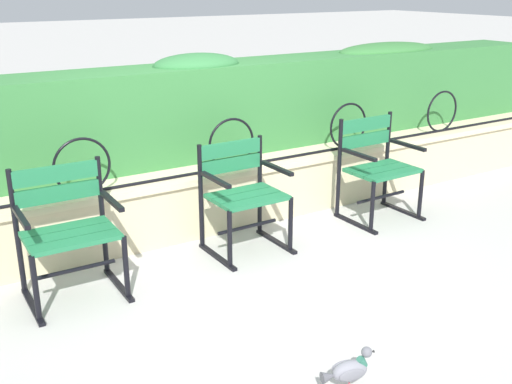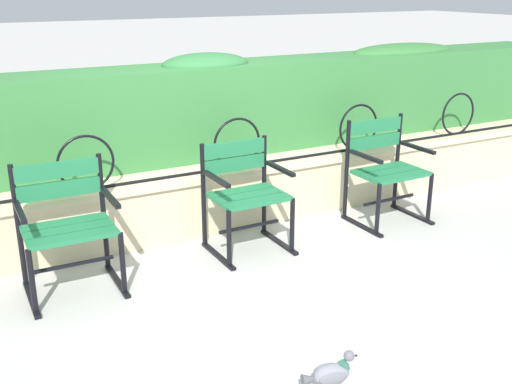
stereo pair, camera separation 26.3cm
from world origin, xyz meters
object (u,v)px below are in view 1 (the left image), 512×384
park_chair_left (67,228)px  park_chair_right (377,165)px  pigeon_near_chairs (349,370)px  park_chair_centre (242,192)px

park_chair_left → park_chair_right: size_ratio=0.99×
park_chair_right → park_chair_left: bearing=-179.8°
park_chair_left → pigeon_near_chairs: 2.00m
park_chair_left → park_chair_centre: park_chair_left is taller
park_chair_centre → park_chair_right: (1.33, -0.03, 0.01)m
park_chair_left → park_chair_right: 2.66m
pigeon_near_chairs → park_chair_left: bearing=117.0°
park_chair_centre → park_chair_right: 1.33m
park_chair_right → pigeon_near_chairs: (-1.77, -1.77, -0.36)m
park_chair_centre → park_chair_left: bearing=-178.4°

